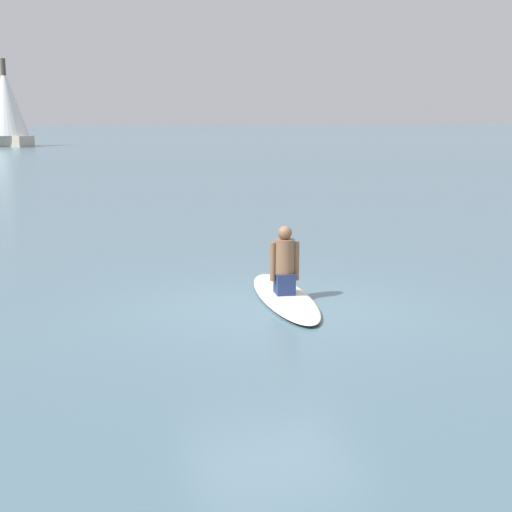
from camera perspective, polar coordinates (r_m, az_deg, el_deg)
name	(u,v)px	position (r m, az deg, el deg)	size (l,w,h in m)	color
ground_plane	(274,309)	(10.54, 1.41, -4.21)	(400.00, 400.00, 0.00)	slate
surfboard	(284,296)	(11.09, 2.24, -3.19)	(3.22, 0.75, 0.10)	silver
person_paddler	(285,263)	(10.97, 2.26, -0.56)	(0.38, 0.46, 1.04)	navy
sailboat_center_horizon	(6,105)	(70.82, -19.03, 11.09)	(5.44, 5.39, 7.79)	#B2A893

